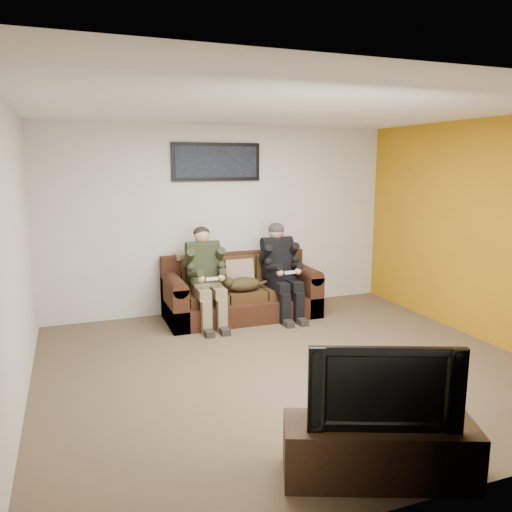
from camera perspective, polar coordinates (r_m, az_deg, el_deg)
name	(u,v)px	position (r m, az deg, el deg)	size (l,w,h in m)	color
floor	(288,365)	(5.35, 3.62, -12.37)	(5.00, 5.00, 0.00)	brown
ceiling	(291,108)	(4.95, 3.98, 16.54)	(5.00, 5.00, 0.00)	silver
wall_back	(224,219)	(7.08, -3.72, 4.19)	(5.00, 5.00, 0.00)	beige
wall_front	(448,299)	(3.12, 21.06, -4.64)	(5.00, 5.00, 0.00)	beige
wall_left	(13,259)	(4.58, -26.06, -0.34)	(4.50, 4.50, 0.00)	beige
wall_right	(484,231)	(6.43, 24.59, 2.61)	(4.50, 4.50, 0.00)	beige
accent_wall_right	(483,231)	(6.42, 24.53, 2.61)	(4.50, 4.50, 0.00)	#B27911
sofa	(240,293)	(6.89, -1.82, -4.28)	(2.06, 0.89, 0.84)	#341A0F
throw_pillow	(239,273)	(6.86, -1.94, -1.94)	(0.39, 0.11, 0.37)	#977663
throw_blanket	(191,256)	(6.85, -7.48, 0.04)	(0.42, 0.21, 0.07)	tan
person_left	(206,271)	(6.49, -5.78, -1.73)	(0.51, 0.87, 1.27)	olive
person_right	(281,265)	(6.83, 2.83, -1.05)	(0.51, 0.86, 1.28)	black
cat	(242,284)	(6.59, -1.60, -3.22)	(0.66, 0.26, 0.24)	#46381B
framed_poster	(216,162)	(6.98, -4.54, 10.67)	(1.25, 0.05, 0.52)	black
tv_stand	(379,451)	(3.65, 13.89, -20.83)	(1.26, 0.41, 0.40)	#331F11
television	(382,383)	(3.42, 14.26, -13.92)	(0.98, 0.13, 0.57)	black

